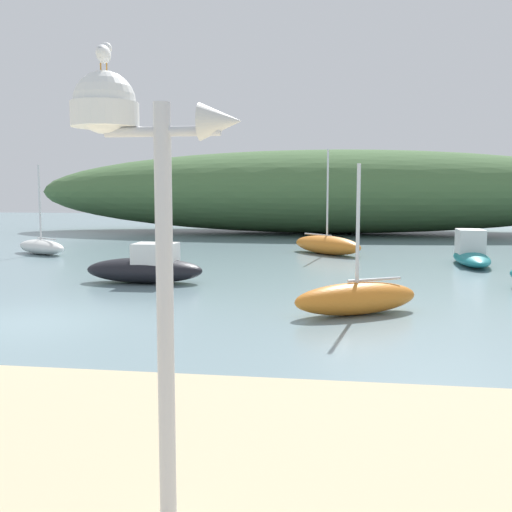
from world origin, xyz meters
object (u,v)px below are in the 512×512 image
Objects in this scene: motorboat_centre_water at (471,253)px; sailboat_off_point at (327,245)px; sailboat_inner_mooring at (357,298)px; sailboat_by_sandbar at (41,246)px; mast_structure at (133,163)px; seagull_on_radar at (104,53)px; motorboat_west_reach at (147,267)px.

sailboat_off_point is (-5.29, 2.97, -0.03)m from motorboat_centre_water.
sailboat_by_sandbar is (-13.06, 10.74, -0.04)m from sailboat_inner_mooring.
mast_structure is 19.61m from motorboat_centre_water.
seagull_on_radar is 0.08× the size of motorboat_west_reach.
seagull_on_radar is 0.07× the size of motorboat_centre_water.
motorboat_centre_water is 11.81m from motorboat_west_reach.
sailboat_by_sandbar is (-17.33, 1.19, -0.11)m from motorboat_centre_water.
mast_structure is 1.01× the size of sailboat_inner_mooring.
sailboat_off_point is (0.88, 21.48, -3.18)m from seagull_on_radar.
sailboat_inner_mooring is 0.93× the size of motorboat_west_reach.
motorboat_west_reach is (-4.07, 12.63, -3.12)m from seagull_on_radar.
sailboat_by_sandbar is (-11.34, 19.72, -2.51)m from mast_structure.
sailboat_by_sandbar is (-11.15, 19.70, -3.26)m from seagull_on_radar.
motorboat_centre_water is 10.46m from sailboat_inner_mooring.
mast_structure is at bearing -71.38° from motorboat_west_reach.
sailboat_by_sandbar is at bearing 119.91° from mast_structure.
sailboat_by_sandbar is at bearing 119.51° from seagull_on_radar.
sailboat_off_point is (12.03, 1.78, 0.08)m from sailboat_by_sandbar.
sailboat_off_point reaches higher than sailboat_by_sandbar.
motorboat_west_reach is (-4.95, -8.85, 0.05)m from sailboat_off_point.
seagull_on_radar is 19.77m from motorboat_centre_water.
sailboat_off_point reaches higher than seagull_on_radar.
motorboat_centre_water is at bearing 29.86° from motorboat_west_reach.
mast_structure reaches higher than motorboat_centre_water.
seagull_on_radar is at bearing -108.44° from motorboat_centre_water.
motorboat_centre_water reaches higher than motorboat_west_reach.
motorboat_centre_water is at bearing -3.94° from sailboat_by_sandbar.
seagull_on_radar is at bearing -72.15° from motorboat_west_reach.
sailboat_inner_mooring is at bearing -114.07° from motorboat_centre_water.
seagull_on_radar reaches higher than sailboat_inner_mooring.
seagull_on_radar is at bearing -92.35° from sailboat_off_point.
sailboat_by_sandbar is 0.85× the size of sailboat_off_point.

